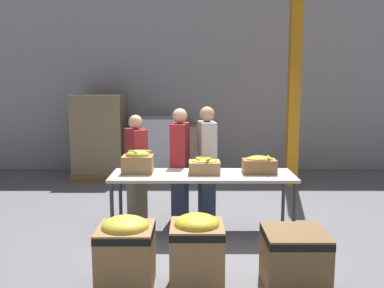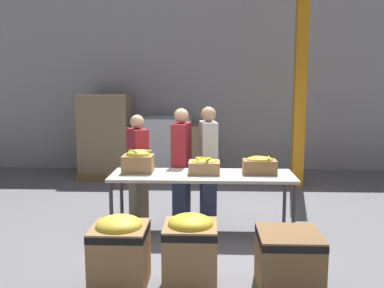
% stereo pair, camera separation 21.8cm
% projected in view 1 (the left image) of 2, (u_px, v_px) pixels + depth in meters
% --- Properties ---
extents(ground_plane, '(30.00, 30.00, 0.00)m').
position_uv_depth(ground_plane, '(202.00, 231.00, 5.90)').
color(ground_plane, slate).
extents(wall_back, '(16.00, 0.08, 4.00)m').
position_uv_depth(wall_back, '(198.00, 83.00, 9.79)').
color(wall_back, '#A8A8AD').
rests_on(wall_back, ground_plane).
extents(sorting_table, '(2.47, 0.78, 0.81)m').
position_uv_depth(sorting_table, '(202.00, 178.00, 5.79)').
color(sorting_table, beige).
rests_on(sorting_table, ground_plane).
extents(banana_box_0, '(0.41, 0.32, 0.32)m').
position_uv_depth(banana_box_0, '(137.00, 161.00, 5.84)').
color(banana_box_0, '#A37A4C').
rests_on(banana_box_0, sorting_table).
extents(banana_box_1, '(0.42, 0.34, 0.24)m').
position_uv_depth(banana_box_1, '(204.00, 166.00, 5.80)').
color(banana_box_1, tan).
rests_on(banana_box_1, sorting_table).
extents(banana_box_2, '(0.45, 0.31, 0.26)m').
position_uv_depth(banana_box_2, '(259.00, 164.00, 5.81)').
color(banana_box_2, olive).
rests_on(banana_box_2, sorting_table).
extents(volunteer_0, '(0.29, 0.47, 1.65)m').
position_uv_depth(volunteer_0, '(180.00, 164.00, 6.42)').
color(volunteer_0, '#2D3856').
rests_on(volunteer_0, ground_plane).
extents(volunteer_1, '(0.29, 0.48, 1.68)m').
position_uv_depth(volunteer_1, '(206.00, 163.00, 6.43)').
color(volunteer_1, '#2D3856').
rests_on(volunteer_1, ground_plane).
extents(volunteer_2, '(0.39, 0.47, 1.56)m').
position_uv_depth(volunteer_2, '(136.00, 167.00, 6.36)').
color(volunteer_2, '#6B604C').
rests_on(volunteer_2, ground_plane).
extents(donation_bin_0, '(0.55, 0.55, 0.73)m').
position_uv_depth(donation_bin_0, '(125.00, 250.00, 4.24)').
color(donation_bin_0, '#A37A4C').
rests_on(donation_bin_0, ground_plane).
extents(donation_bin_1, '(0.53, 0.53, 0.75)m').
position_uv_depth(donation_bin_1, '(196.00, 249.00, 4.24)').
color(donation_bin_1, '#A37A4C').
rests_on(donation_bin_1, ground_plane).
extents(donation_bin_2, '(0.61, 0.61, 0.58)m').
position_uv_depth(donation_bin_2, '(294.00, 257.00, 4.26)').
color(donation_bin_2, olive).
rests_on(donation_bin_2, ground_plane).
extents(support_pillar, '(0.22, 0.22, 4.00)m').
position_uv_depth(support_pillar, '(294.00, 84.00, 8.17)').
color(support_pillar, orange).
rests_on(support_pillar, ground_plane).
extents(pallet_stack_0, '(1.12, 1.12, 1.77)m').
position_uv_depth(pallet_stack_0, '(100.00, 136.00, 9.16)').
color(pallet_stack_0, olive).
rests_on(pallet_stack_0, ground_plane).
extents(pallet_stack_1, '(1.10, 1.10, 1.27)m').
position_uv_depth(pallet_stack_1, '(161.00, 147.00, 9.28)').
color(pallet_stack_1, olive).
rests_on(pallet_stack_1, ground_plane).
extents(pallet_stack_2, '(1.11, 1.11, 1.12)m').
position_uv_depth(pallet_stack_2, '(173.00, 150.00, 9.33)').
color(pallet_stack_2, olive).
rests_on(pallet_stack_2, ground_plane).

